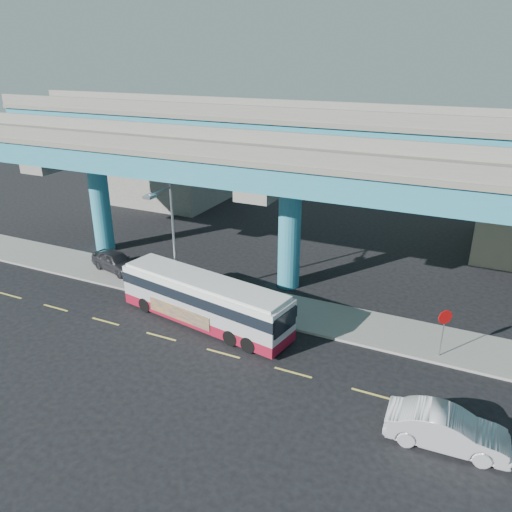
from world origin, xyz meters
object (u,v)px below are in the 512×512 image
at_px(parked_car, 116,261).
at_px(stop_sign, 444,323).
at_px(sedan, 447,429).
at_px(street_lamp, 168,228).
at_px(transit_bus, 204,299).

distance_m(parked_car, stop_sign, 22.68).
xyz_separation_m(parked_car, stop_sign, (22.59, -1.54, 1.24)).
relative_size(sedan, parked_car, 1.08).
bearing_deg(parked_car, sedan, -94.36).
height_order(street_lamp, stop_sign, street_lamp).
height_order(transit_bus, parked_car, transit_bus).
xyz_separation_m(sedan, parked_car, (-23.54, 7.99, 0.08)).
bearing_deg(street_lamp, stop_sign, 2.59).
height_order(parked_car, street_lamp, street_lamp).
bearing_deg(sedan, street_lamp, 68.87).
bearing_deg(sedan, parked_car, 68.58).
relative_size(parked_car, street_lamp, 0.60).
height_order(transit_bus, sedan, transit_bus).
bearing_deg(transit_bus, stop_sign, 18.79).
bearing_deg(stop_sign, street_lamp, 165.80).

